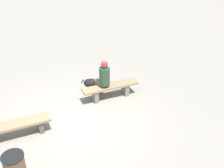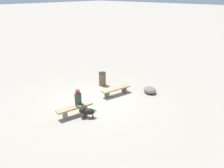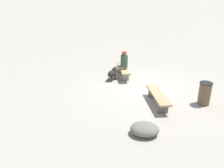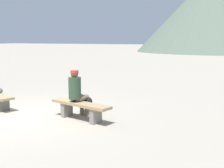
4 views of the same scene
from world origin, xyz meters
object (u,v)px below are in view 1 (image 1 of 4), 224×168
(dog, at_px, (94,83))
(bench_left, at_px, (16,127))
(bench_right, at_px, (111,89))
(seated_person, at_px, (103,77))

(dog, bearing_deg, bench_left, -120.01)
(bench_right, distance_m, seated_person, 0.49)
(bench_left, height_order, bench_right, bench_right)
(bench_right, bearing_deg, bench_left, -165.56)
(seated_person, bearing_deg, bench_right, -27.77)
(bench_left, relative_size, dog, 2.74)
(bench_right, distance_m, dog, 0.67)
(bench_right, relative_size, dog, 2.76)
(seated_person, relative_size, dog, 1.91)
(bench_left, xyz_separation_m, bench_right, (3.19, 0.12, 0.01))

